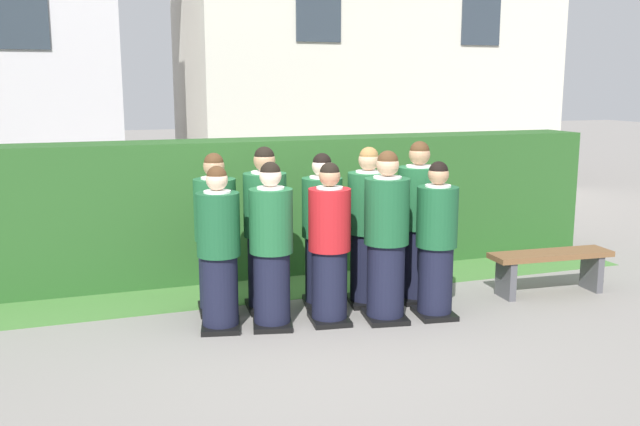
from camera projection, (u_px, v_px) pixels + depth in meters
ground_plane at (329, 321)px, 6.91m from camera, size 60.00×60.00×0.00m
student_front_row_0 at (219, 253)px, 6.58m from camera, size 0.45×0.52×1.58m
student_front_row_1 at (271, 249)px, 6.65m from camera, size 0.47×0.55×1.61m
student_in_red_blazer at (330, 247)px, 6.77m from camera, size 0.42×0.53×1.59m
student_front_row_3 at (386, 241)px, 6.84m from camera, size 0.46×0.54×1.69m
student_front_row_4 at (436, 244)px, 6.95m from camera, size 0.42×0.53×1.58m
student_rear_row_0 at (216, 237)px, 7.10m from camera, size 0.43×0.54×1.64m
student_rear_row_1 at (265, 233)px, 7.16m from camera, size 0.44×0.55×1.70m
student_rear_row_2 at (322, 234)px, 7.30m from camera, size 0.46×0.53×1.62m
student_rear_row_3 at (368, 230)px, 7.35m from camera, size 0.47×0.54×1.68m
student_rear_row_4 at (418, 225)px, 7.48m from camera, size 0.45×0.56×1.73m
hedge at (272, 206)px, 8.65m from camera, size 8.60×0.70×1.66m
wooden_bench at (550, 263)px, 7.77m from camera, size 1.42×0.45×0.48m
lawn_strip at (292, 287)px, 8.06m from camera, size 8.60×0.90×0.01m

